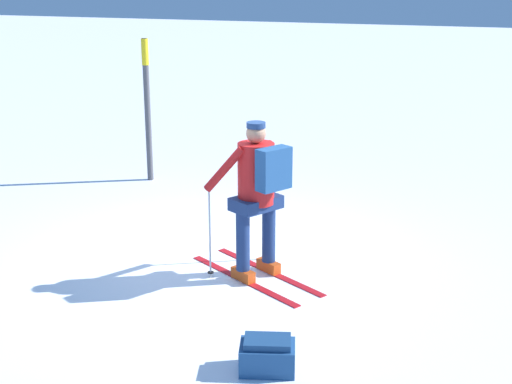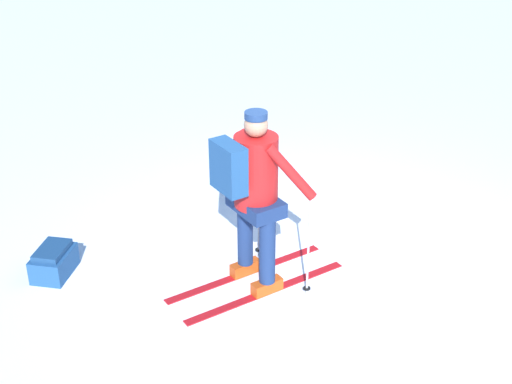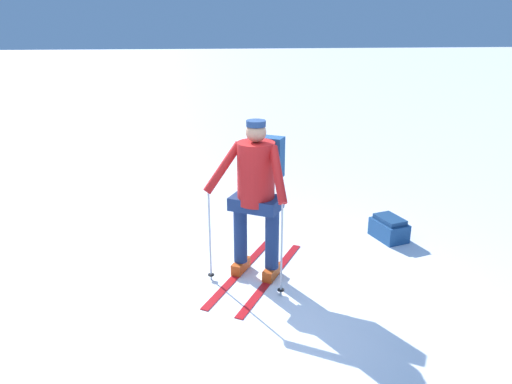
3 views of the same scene
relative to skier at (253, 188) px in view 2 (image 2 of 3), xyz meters
name	(u,v)px [view 2 (image 2 of 3)]	position (x,y,z in m)	size (l,w,h in m)	color
ground_plane	(312,258)	(0.31, 0.68, -1.03)	(80.00, 80.00, 0.00)	white
skier	(253,188)	(0.00, 0.00, 0.00)	(1.24, 1.75, 1.75)	red
dropped_backpack	(54,262)	(-1.79, -0.76, -0.89)	(0.44, 0.54, 0.30)	navy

